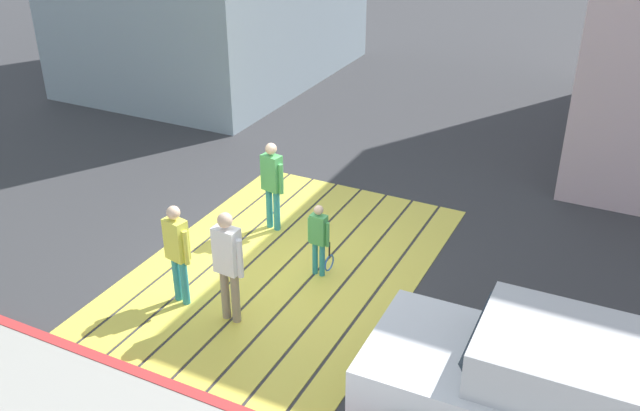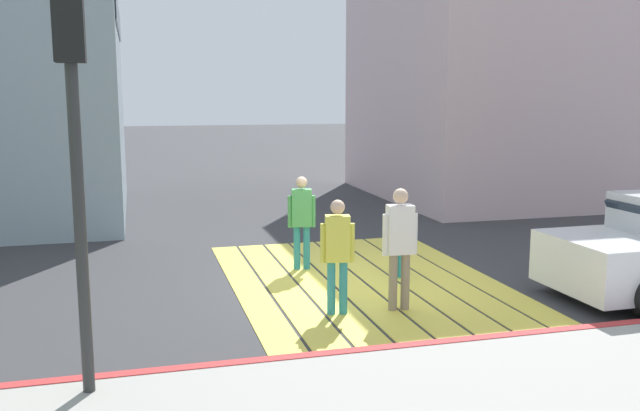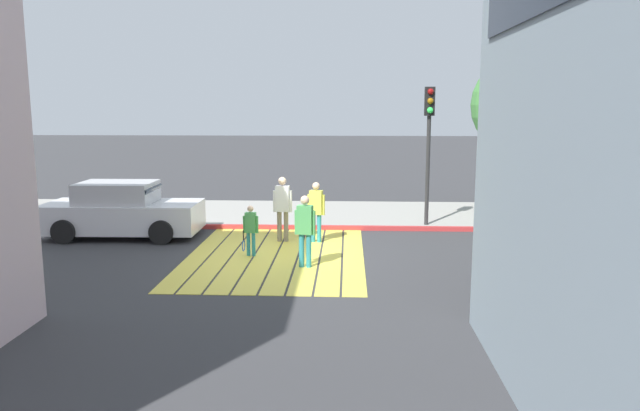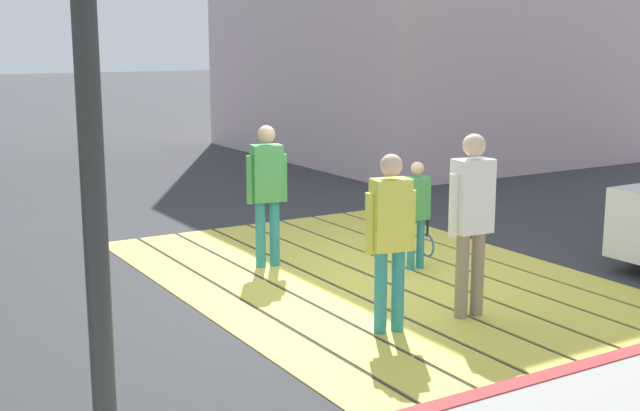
{
  "view_description": "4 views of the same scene",
  "coord_description": "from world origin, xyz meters",
  "px_view_note": "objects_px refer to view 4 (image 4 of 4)",
  "views": [
    {
      "loc": [
        -8.57,
        -4.92,
        6.34
      ],
      "look_at": [
        0.52,
        -0.4,
        1.0
      ],
      "focal_mm": 39.42,
      "sensor_mm": 36.0,
      "label": 1
    },
    {
      "loc": [
        -10.59,
        3.63,
        3.1
      ],
      "look_at": [
        0.73,
        0.55,
        1.2
      ],
      "focal_mm": 38.6,
      "sensor_mm": 36.0,
      "label": 2
    },
    {
      "loc": [
        14.56,
        1.77,
        3.71
      ],
      "look_at": [
        -0.06,
        1.09,
        1.27
      ],
      "focal_mm": 33.91,
      "sensor_mm": 36.0,
      "label": 3
    },
    {
      "loc": [
        -7.59,
        5.31,
        2.66
      ],
      "look_at": [
        0.42,
        0.46,
        0.81
      ],
      "focal_mm": 47.67,
      "sensor_mm": 36.0,
      "label": 4
    }
  ],
  "objects_px": {
    "pedestrian_adult_lead": "(472,212)",
    "pedestrian_child_with_racket": "(417,210)",
    "pedestrian_adult_side": "(390,230)",
    "pedestrian_adult_trailing": "(267,186)"
  },
  "relations": [
    {
      "from": "pedestrian_adult_lead",
      "to": "pedestrian_child_with_racket",
      "type": "distance_m",
      "value": 1.79
    },
    {
      "from": "pedestrian_child_with_racket",
      "to": "pedestrian_adult_trailing",
      "type": "bearing_deg",
      "value": 54.94
    },
    {
      "from": "pedestrian_adult_side",
      "to": "pedestrian_child_with_racket",
      "type": "relative_size",
      "value": 1.3
    },
    {
      "from": "pedestrian_adult_lead",
      "to": "pedestrian_adult_trailing",
      "type": "bearing_deg",
      "value": 16.88
    },
    {
      "from": "pedestrian_adult_trailing",
      "to": "pedestrian_child_with_racket",
      "type": "bearing_deg",
      "value": -125.06
    },
    {
      "from": "pedestrian_adult_trailing",
      "to": "pedestrian_child_with_racket",
      "type": "xyz_separation_m",
      "value": [
        -1.0,
        -1.43,
        -0.26
      ]
    },
    {
      "from": "pedestrian_adult_lead",
      "to": "pedestrian_adult_side",
      "type": "xyz_separation_m",
      "value": [
        0.04,
        0.92,
        -0.08
      ]
    },
    {
      "from": "pedestrian_adult_lead",
      "to": "pedestrian_child_with_racket",
      "type": "bearing_deg",
      "value": -20.76
    },
    {
      "from": "pedestrian_adult_trailing",
      "to": "pedestrian_adult_side",
      "type": "distance_m",
      "value": 2.61
    },
    {
      "from": "pedestrian_adult_lead",
      "to": "pedestrian_adult_side",
      "type": "bearing_deg",
      "value": 87.36
    }
  ]
}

